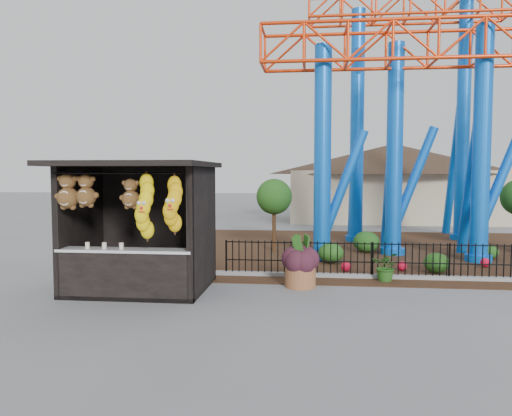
# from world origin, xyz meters

# --- Properties ---
(ground) EXTENTS (120.00, 120.00, 0.00)m
(ground) POSITION_xyz_m (0.00, 0.00, 0.00)
(ground) COLOR slate
(ground) RESTS_ON ground
(mulch_bed) EXTENTS (18.00, 12.00, 0.02)m
(mulch_bed) POSITION_xyz_m (4.00, 8.00, 0.01)
(mulch_bed) COLOR #331E11
(mulch_bed) RESTS_ON ground
(curb) EXTENTS (18.00, 0.18, 0.12)m
(curb) POSITION_xyz_m (4.00, 3.00, 0.06)
(curb) COLOR gray
(curb) RESTS_ON ground
(prize_booth) EXTENTS (3.50, 3.40, 3.12)m
(prize_booth) POSITION_xyz_m (-3.00, 0.90, 1.54)
(prize_booth) COLOR black
(prize_booth) RESTS_ON ground
(picket_fence) EXTENTS (12.20, 0.06, 1.00)m
(picket_fence) POSITION_xyz_m (4.90, 3.00, 0.50)
(picket_fence) COLOR black
(picket_fence) RESTS_ON ground
(roller_coaster) EXTENTS (11.00, 6.37, 10.82)m
(roller_coaster) POSITION_xyz_m (5.12, 8.23, 6.44)
(roller_coaster) COLOR blue
(roller_coaster) RESTS_ON ground
(terracotta_planter) EXTENTS (0.80, 0.80, 0.59)m
(terracotta_planter) POSITION_xyz_m (0.88, 1.81, 0.29)
(terracotta_planter) COLOR #955836
(terracotta_planter) RESTS_ON ground
(planter_foliage) EXTENTS (0.70, 0.70, 0.64)m
(planter_foliage) POSITION_xyz_m (0.88, 1.81, 0.91)
(planter_foliage) COLOR #34151F
(planter_foliage) RESTS_ON terracotta_planter
(potted_plant) EXTENTS (0.88, 0.82, 0.81)m
(potted_plant) POSITION_xyz_m (3.13, 2.70, 0.40)
(potted_plant) COLOR #225D1B
(potted_plant) RESTS_ON ground
(landscaping) EXTENTS (7.56, 4.41, 0.75)m
(landscaping) POSITION_xyz_m (3.98, 5.93, 0.33)
(landscaping) COLOR #1F4C16
(landscaping) RESTS_ON mulch_bed
(pavilion) EXTENTS (15.00, 15.00, 4.80)m
(pavilion) POSITION_xyz_m (6.00, 20.00, 3.07)
(pavilion) COLOR #BFAD8C
(pavilion) RESTS_ON ground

